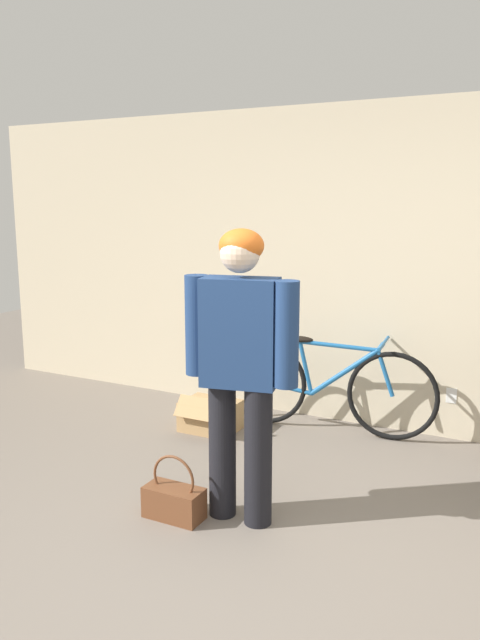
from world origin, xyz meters
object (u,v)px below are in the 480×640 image
(handbag, at_px, (174,500))
(cardboard_box, at_px, (210,415))
(person, at_px, (240,356))
(bicycle, at_px, (326,386))

(handbag, xyz_separation_m, cardboard_box, (-0.52, 1.34, 0.01))
(person, xyz_separation_m, bicycle, (-0.03, 1.58, -0.60))
(handbag, distance_m, cardboard_box, 1.44)
(person, distance_m, cardboard_box, 1.69)
(person, xyz_separation_m, cardboard_box, (-0.87, 1.17, -0.86))
(cardboard_box, bearing_deg, bicycle, 25.92)
(person, height_order, bicycle, person)
(bicycle, height_order, handbag, bicycle)
(bicycle, bearing_deg, cardboard_box, -159.76)
(bicycle, height_order, cardboard_box, bicycle)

